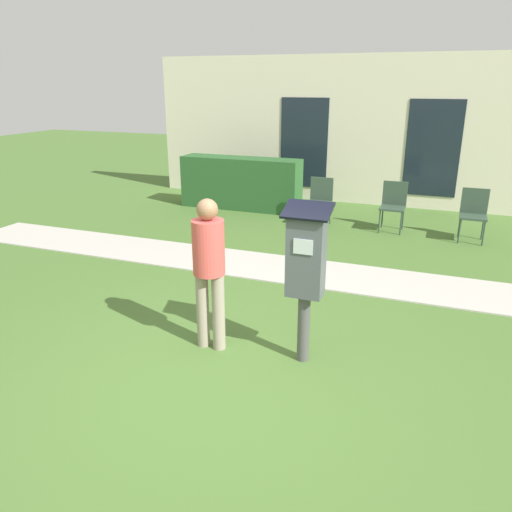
{
  "coord_description": "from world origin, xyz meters",
  "views": [
    {
      "loc": [
        1.75,
        -3.64,
        2.62
      ],
      "look_at": [
        0.13,
        0.56,
        1.05
      ],
      "focal_mm": 35.0,
      "sensor_mm": 36.0,
      "label": 1
    }
  ],
  "objects_px": {
    "parking_meter": "(306,264)",
    "outdoor_chair_left": "(320,197)",
    "person_standing": "(209,263)",
    "outdoor_chair_right": "(474,211)",
    "outdoor_chair_middle": "(394,202)"
  },
  "relations": [
    {
      "from": "parking_meter",
      "to": "outdoor_chair_left",
      "type": "relative_size",
      "value": 1.77
    },
    {
      "from": "person_standing",
      "to": "outdoor_chair_left",
      "type": "xyz_separation_m",
      "value": [
        -0.13,
        5.06,
        -0.4
      ]
    },
    {
      "from": "outdoor_chair_right",
      "to": "outdoor_chair_middle",
      "type": "bearing_deg",
      "value": 163.87
    },
    {
      "from": "parking_meter",
      "to": "outdoor_chair_left",
      "type": "xyz_separation_m",
      "value": [
        -1.09,
        4.97,
        -0.49
      ]
    },
    {
      "from": "person_standing",
      "to": "parking_meter",
      "type": "bearing_deg",
      "value": 5.68
    },
    {
      "from": "outdoor_chair_middle",
      "to": "parking_meter",
      "type": "bearing_deg",
      "value": -85.24
    },
    {
      "from": "outdoor_chair_left",
      "to": "outdoor_chair_right",
      "type": "distance_m",
      "value": 2.73
    },
    {
      "from": "outdoor_chair_left",
      "to": "outdoor_chair_middle",
      "type": "bearing_deg",
      "value": -8.76
    },
    {
      "from": "parking_meter",
      "to": "person_standing",
      "type": "distance_m",
      "value": 0.97
    },
    {
      "from": "parking_meter",
      "to": "outdoor_chair_right",
      "type": "relative_size",
      "value": 1.77
    },
    {
      "from": "person_standing",
      "to": "outdoor_chair_right",
      "type": "height_order",
      "value": "person_standing"
    },
    {
      "from": "outdoor_chair_left",
      "to": "outdoor_chair_middle",
      "type": "distance_m",
      "value": 1.37
    },
    {
      "from": "person_standing",
      "to": "outdoor_chair_right",
      "type": "distance_m",
      "value": 5.65
    },
    {
      "from": "outdoor_chair_middle",
      "to": "person_standing",
      "type": "bearing_deg",
      "value": -95.62
    },
    {
      "from": "parking_meter",
      "to": "outdoor_chair_right",
      "type": "xyz_separation_m",
      "value": [
        1.64,
        4.91,
        -0.49
      ]
    }
  ]
}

